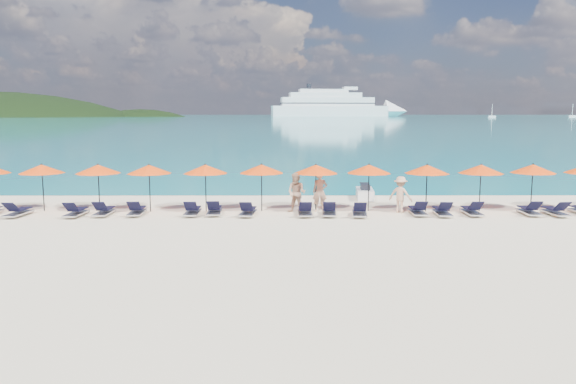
{
  "coord_description": "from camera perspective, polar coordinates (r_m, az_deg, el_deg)",
  "views": [
    {
      "loc": [
        -0.07,
        -21.36,
        4.67
      ],
      "look_at": [
        0.0,
        3.0,
        1.2
      ],
      "focal_mm": 35.0,
      "sensor_mm": 36.0,
      "label": 1
    }
  ],
  "objects": [
    {
      "name": "ground",
      "position": [
        21.86,
        0.02,
        -4.23
      ],
      "size": [
        1400.0,
        1400.0,
        0.0
      ],
      "primitive_type": "plane",
      "color": "beige"
    },
    {
      "name": "sea",
      "position": [
        681.37,
        -0.16,
        7.72
      ],
      "size": [
        1600.0,
        1300.0,
        0.01
      ],
      "primitive_type": "cube",
      "color": "#1FA9B2",
      "rests_on": "ground"
    },
    {
      "name": "headland_small",
      "position": [
        601.69,
        -14.63,
        4.07
      ],
      "size": [
        162.0,
        126.0,
        85.5
      ],
      "color": "black",
      "rests_on": "ground"
    },
    {
      "name": "cruise_ship",
      "position": [
        622.35,
        5.45,
        8.65
      ],
      "size": [
        152.47,
        41.27,
        41.96
      ],
      "rotation": [
        0.0,
        0.0,
        0.12
      ],
      "color": "silver",
      "rests_on": "ground"
    },
    {
      "name": "sailboat_near",
      "position": [
        519.95,
        20.0,
        7.25
      ],
      "size": [
        6.43,
        2.14,
        11.79
      ],
      "color": "silver",
      "rests_on": "ground"
    },
    {
      "name": "sailboat_far",
      "position": [
        588.88,
        26.9,
        6.91
      ],
      "size": [
        6.7,
        2.23,
        12.29
      ],
      "color": "silver",
      "rests_on": "ground"
    },
    {
      "name": "jetski",
      "position": [
        30.7,
        7.81,
        -0.08
      ],
      "size": [
        1.03,
        2.35,
        0.82
      ],
      "rotation": [
        0.0,
        0.0,
        -0.07
      ],
      "color": "silver",
      "rests_on": "ground"
    },
    {
      "name": "beachgoer_a",
      "position": [
        26.54,
        3.27,
        0.03
      ],
      "size": [
        0.72,
        0.5,
        1.89
      ],
      "primitive_type": "imported",
      "rotation": [
        0.0,
        0.0,
        -0.07
      ],
      "color": "tan",
      "rests_on": "ground"
    },
    {
      "name": "beachgoer_b",
      "position": [
        26.16,
        0.88,
        -0.1
      ],
      "size": [
        1.05,
        0.85,
        1.88
      ],
      "primitive_type": "imported",
      "rotation": [
        0.0,
        0.0,
        -0.41
      ],
      "color": "tan",
      "rests_on": "ground"
    },
    {
      "name": "beachgoer_c",
      "position": [
        26.67,
        11.36,
        -0.27
      ],
      "size": [
        1.22,
        0.98,
        1.72
      ],
      "primitive_type": "imported",
      "rotation": [
        0.0,
        0.0,
        2.64
      ],
      "color": "tan",
      "rests_on": "ground"
    },
    {
      "name": "umbrella_1",
      "position": [
        28.93,
        -23.73,
        2.16
      ],
      "size": [
        2.1,
        2.1,
        2.28
      ],
      "color": "black",
      "rests_on": "ground"
    },
    {
      "name": "umbrella_2",
      "position": [
        27.89,
        -18.75,
        2.22
      ],
      "size": [
        2.1,
        2.1,
        2.28
      ],
      "color": "black",
      "rests_on": "ground"
    },
    {
      "name": "umbrella_3",
      "position": [
        27.14,
        -13.93,
        2.26
      ],
      "size": [
        2.1,
        2.1,
        2.28
      ],
      "color": "black",
      "rests_on": "ground"
    },
    {
      "name": "umbrella_4",
      "position": [
        26.67,
        -8.39,
        2.31
      ],
      "size": [
        2.1,
        2.1,
        2.28
      ],
      "color": "black",
      "rests_on": "ground"
    },
    {
      "name": "umbrella_5",
      "position": [
        26.55,
        -2.71,
        2.36
      ],
      "size": [
        2.1,
        2.1,
        2.28
      ],
      "color": "black",
      "rests_on": "ground"
    },
    {
      "name": "umbrella_6",
      "position": [
        26.43,
        2.85,
        2.34
      ],
      "size": [
        2.1,
        2.1,
        2.28
      ],
      "color": "black",
      "rests_on": "ground"
    },
    {
      "name": "umbrella_7",
      "position": [
        26.75,
        8.23,
        2.33
      ],
      "size": [
        2.1,
        2.1,
        2.28
      ],
      "color": "black",
      "rests_on": "ground"
    },
    {
      "name": "umbrella_8",
      "position": [
        27.16,
        13.95,
        2.27
      ],
      "size": [
        2.1,
        2.1,
        2.28
      ],
      "color": "black",
      "rests_on": "ground"
    },
    {
      "name": "umbrella_9",
      "position": [
        27.94,
        19.02,
        2.22
      ],
      "size": [
        2.1,
        2.1,
        2.28
      ],
      "color": "black",
      "rests_on": "ground"
    },
    {
      "name": "umbrella_10",
      "position": [
        29.02,
        23.63,
        2.18
      ],
      "size": [
        2.1,
        2.1,
        2.28
      ],
      "color": "black",
      "rests_on": "ground"
    },
    {
      "name": "lounger_2",
      "position": [
        28.09,
        -25.76,
        -1.79
      ],
      "size": [
        0.76,
        1.74,
        0.66
      ],
      "rotation": [
        0.0,
        0.0,
        -0.08
      ],
      "color": "silver",
      "rests_on": "ground"
    },
    {
      "name": "lounger_3",
      "position": [
        27.04,
        -20.75,
        -1.86
      ],
      "size": [
        0.68,
        1.72,
        0.66
      ],
      "rotation": [
        0.0,
        0.0,
        -0.04
      ],
      "color": "silver",
      "rests_on": "ground"
    },
    {
      "name": "lounger_4",
      "position": [
        26.85,
        -18.2,
        -1.81
      ],
      "size": [
        0.62,
        1.7,
        0.66
      ],
      "rotation": [
        0.0,
        0.0,
        -0.0
      ],
      "color": "silver",
      "rests_on": "ground"
    },
    {
      "name": "lounger_5",
      "position": [
        26.5,
        -15.11,
        -1.81
      ],
      "size": [
        0.71,
        1.73,
        0.66
      ],
      "rotation": [
        0.0,
        0.0,
        0.05
      ],
      "color": "silver",
      "rests_on": "ground"
    },
    {
      "name": "lounger_6",
      "position": [
        25.93,
        -9.67,
        -1.86
      ],
      "size": [
        0.64,
        1.71,
        0.66
      ],
      "rotation": [
        0.0,
        0.0,
        0.01
      ],
      "color": "silver",
      "rests_on": "ground"
    },
    {
      "name": "lounger_7",
      "position": [
        25.91,
        -7.49,
        -1.82
      ],
      "size": [
        0.7,
        1.73,
        0.66
      ],
      "rotation": [
        0.0,
        0.0,
        0.05
      ],
      "color": "silver",
      "rests_on": "ground"
    },
    {
      "name": "lounger_8",
      "position": [
        25.5,
        -4.08,
        -1.93
      ],
      "size": [
        0.76,
        1.75,
        0.66
      ],
      "rotation": [
        0.0,
        0.0,
        -0.09
      ],
      "color": "silver",
      "rests_on": "ground"
    },
    {
      "name": "lounger_9",
      "position": [
        25.45,
        1.74,
        -1.93
      ],
      "size": [
        0.64,
        1.71,
        0.66
      ],
      "rotation": [
        0.0,
        0.0,
        0.01
      ],
      "color": "silver",
      "rests_on": "ground"
    },
    {
      "name": "lounger_10",
      "position": [
        25.54,
        4.19,
        -1.91
      ],
      "size": [
        0.73,
        1.74,
        0.66
      ],
      "rotation": [
        0.0,
        0.0,
        -0.07
      ],
      "color": "silver",
      "rests_on": "ground"
    },
    {
      "name": "lounger_11",
      "position": [
        25.54,
        7.29,
        -1.96
      ],
      "size": [
        0.77,
        1.75,
        0.66
      ],
      "rotation": [
        0.0,
        0.0,
        -0.09
      ],
      "color": "silver",
      "rests_on": "ground"
    },
    {
      "name": "lounger_12",
      "position": [
        26.3,
        13.04,
        -1.81
      ],
      "size": [
        0.62,
        1.7,
        0.66
      ],
      "rotation": [
        0.0,
        0.0,
        0.0
      ],
      "color": "silver",
      "rests_on": "ground"
    },
    {
      "name": "lounger_13",
      "position": [
        26.4,
        15.39,
        -1.86
      ],
      "size": [
        0.68,
        1.72,
        0.66
      ],
      "rotation": [
        0.0,
        0.0,
        -0.04
      ],
      "color": "silver",
      "rests_on": "ground"
    },
    {
      "name": "lounger_14",
      "position": [
        26.93,
        18.17,
        -1.78
      ],
      "size": [
        0.65,
        1.71,
        0.66
      ],
      "rotation": [
        0.0,
        0.0,
        0.02
      ],
      "color": "silver",
      "rests_on": "ground"
    },
    {
      "name": "lounger_15",
      "position": [
        27.91,
        23.31,
        -1.7
      ],
      "size": [
        0.66,
        1.71,
        0.66
      ],
      "rotation": [
        0.0,
        0.0,
        -0.02
      ],
      "color": "silver",
      "rests_on": "ground"
    },
    {
      "name": "lounger_16",
      "position": [
        28.22,
        25.52,
        -1.73
      ],
      "size": [
        0.74,
        1.74,
        0.66
      ],
      "rotation": [
        0.0,
        0.0,
        0.07
      ],
      "color": "silver",
      "rests_on": "ground"
    }
  ]
}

